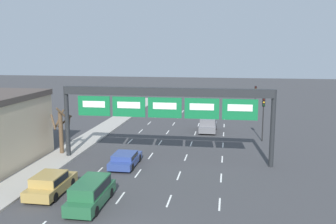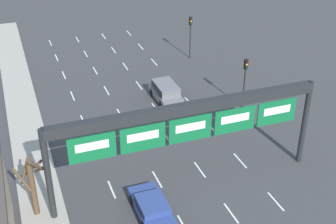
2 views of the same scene
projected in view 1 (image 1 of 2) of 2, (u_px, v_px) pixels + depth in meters
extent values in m
cube|color=white|center=(74.00, 195.00, 25.59)|extent=(0.12, 2.00, 0.01)
cube|color=white|center=(99.00, 171.00, 30.46)|extent=(0.12, 2.00, 0.01)
cube|color=white|center=(116.00, 154.00, 35.32)|extent=(0.12, 2.00, 0.01)
cube|color=white|center=(130.00, 141.00, 40.19)|extent=(0.12, 2.00, 0.01)
cube|color=white|center=(141.00, 131.00, 45.06)|extent=(0.12, 2.00, 0.01)
cube|color=white|center=(149.00, 123.00, 49.92)|extent=(0.12, 2.00, 0.01)
cube|color=white|center=(156.00, 116.00, 54.79)|extent=(0.12, 2.00, 0.01)
cube|color=white|center=(162.00, 111.00, 59.65)|extent=(0.12, 2.00, 0.01)
cube|color=white|center=(167.00, 106.00, 64.52)|extent=(0.12, 2.00, 0.01)
cube|color=white|center=(120.00, 198.00, 25.08)|extent=(0.12, 2.00, 0.01)
cube|color=white|center=(138.00, 173.00, 29.94)|extent=(0.12, 2.00, 0.01)
cube|color=white|center=(151.00, 156.00, 34.81)|extent=(0.12, 2.00, 0.01)
cube|color=white|center=(160.00, 143.00, 39.68)|extent=(0.12, 2.00, 0.01)
cube|color=white|center=(168.00, 132.00, 44.54)|extent=(0.12, 2.00, 0.01)
cube|color=white|center=(174.00, 124.00, 49.41)|extent=(0.12, 2.00, 0.01)
cube|color=white|center=(179.00, 117.00, 54.27)|extent=(0.12, 2.00, 0.01)
cube|color=white|center=(183.00, 111.00, 59.14)|extent=(0.12, 2.00, 0.01)
cube|color=white|center=(186.00, 107.00, 64.01)|extent=(0.12, 2.00, 0.01)
cube|color=white|center=(169.00, 201.00, 24.56)|extent=(0.12, 2.00, 0.01)
cube|color=white|center=(179.00, 176.00, 29.43)|extent=(0.12, 2.00, 0.01)
cube|color=white|center=(186.00, 157.00, 34.30)|extent=(0.12, 2.00, 0.01)
cube|color=white|center=(191.00, 144.00, 39.16)|extent=(0.12, 2.00, 0.01)
cube|color=white|center=(195.00, 133.00, 44.03)|extent=(0.12, 2.00, 0.01)
cube|color=white|center=(199.00, 125.00, 48.89)|extent=(0.12, 2.00, 0.01)
cube|color=white|center=(201.00, 118.00, 53.76)|extent=(0.12, 2.00, 0.01)
cube|color=white|center=(204.00, 112.00, 58.63)|extent=(0.12, 2.00, 0.01)
cube|color=white|center=(206.00, 107.00, 63.49)|extent=(0.12, 2.00, 0.01)
cube|color=white|center=(220.00, 204.00, 24.05)|extent=(0.12, 2.00, 0.01)
cube|color=white|center=(221.00, 178.00, 28.92)|extent=(0.12, 2.00, 0.01)
cube|color=white|center=(222.00, 159.00, 33.78)|extent=(0.12, 2.00, 0.01)
cube|color=white|center=(223.00, 145.00, 38.65)|extent=(0.12, 2.00, 0.01)
cube|color=white|center=(224.00, 134.00, 43.51)|extent=(0.12, 2.00, 0.01)
cube|color=white|center=(224.00, 126.00, 48.38)|extent=(0.12, 2.00, 0.01)
cube|color=white|center=(224.00, 118.00, 53.25)|extent=(0.12, 2.00, 0.01)
cube|color=white|center=(225.00, 113.00, 58.11)|extent=(0.12, 2.00, 0.01)
cube|color=white|center=(225.00, 108.00, 62.98)|extent=(0.12, 2.00, 0.01)
cylinder|color=#232628|center=(67.00, 122.00, 33.94)|extent=(0.40, 0.40, 6.56)
cylinder|color=#232628|center=(273.00, 129.00, 31.12)|extent=(0.40, 0.40, 6.56)
cube|color=#232628|center=(165.00, 92.00, 32.03)|extent=(18.10, 0.60, 0.70)
cube|color=#116B38|center=(94.00, 106.00, 32.91)|extent=(2.91, 0.08, 1.75)
cube|color=white|center=(94.00, 104.00, 32.84)|extent=(2.04, 0.02, 0.56)
cube|color=#116B38|center=(129.00, 107.00, 32.42)|extent=(2.91, 0.08, 1.75)
cube|color=white|center=(129.00, 105.00, 32.35)|extent=(2.04, 0.02, 0.56)
cube|color=#116B38|center=(165.00, 108.00, 31.93)|extent=(2.91, 0.08, 1.75)
cube|color=white|center=(165.00, 106.00, 31.86)|extent=(2.04, 0.02, 0.56)
cube|color=#116B38|center=(202.00, 109.00, 31.43)|extent=(2.91, 0.08, 1.75)
cube|color=white|center=(202.00, 107.00, 31.36)|extent=(2.04, 0.02, 0.56)
cube|color=#116B38|center=(240.00, 110.00, 30.94)|extent=(2.91, 0.08, 1.75)
cube|color=white|center=(240.00, 108.00, 30.87)|extent=(2.04, 0.02, 0.56)
cube|color=#235B38|center=(91.00, 197.00, 23.76)|extent=(1.78, 4.83, 0.74)
cube|color=#235B38|center=(90.00, 186.00, 23.58)|extent=(1.64, 3.38, 0.74)
cube|color=black|center=(90.00, 186.00, 23.58)|extent=(1.67, 3.11, 0.53)
cylinder|color=black|center=(88.00, 191.00, 25.33)|extent=(0.22, 0.66, 0.66)
cylinder|color=black|center=(110.00, 193.00, 25.08)|extent=(0.22, 0.66, 0.66)
cylinder|color=black|center=(70.00, 209.00, 22.51)|extent=(0.22, 0.66, 0.66)
cylinder|color=black|center=(95.00, 211.00, 22.26)|extent=(0.22, 0.66, 0.66)
cube|color=navy|center=(126.00, 160.00, 31.81)|extent=(1.91, 4.34, 0.56)
cube|color=navy|center=(125.00, 156.00, 31.47)|extent=(1.76, 2.26, 0.42)
cube|color=black|center=(125.00, 156.00, 31.47)|extent=(1.80, 2.08, 0.30)
cylinder|color=black|center=(120.00, 157.00, 33.24)|extent=(0.22, 0.66, 0.66)
cylinder|color=black|center=(139.00, 158.00, 32.97)|extent=(0.22, 0.66, 0.66)
cylinder|color=black|center=(111.00, 166.00, 30.70)|extent=(0.22, 0.66, 0.66)
cylinder|color=black|center=(132.00, 167.00, 30.43)|extent=(0.22, 0.66, 0.66)
cube|color=slate|center=(208.00, 127.00, 44.84)|extent=(1.95, 4.35, 0.70)
cube|color=slate|center=(208.00, 121.00, 44.68)|extent=(1.79, 3.05, 0.78)
cube|color=black|center=(208.00, 121.00, 44.68)|extent=(1.83, 2.80, 0.56)
cylinder|color=black|center=(201.00, 126.00, 46.29)|extent=(0.22, 0.66, 0.66)
cylinder|color=black|center=(216.00, 127.00, 46.01)|extent=(0.22, 0.66, 0.66)
cylinder|color=black|center=(200.00, 131.00, 43.75)|extent=(0.22, 0.66, 0.66)
cylinder|color=black|center=(215.00, 131.00, 43.47)|extent=(0.22, 0.66, 0.66)
cube|color=#A88947|center=(51.00, 186.00, 25.77)|extent=(1.94, 4.56, 0.66)
cube|color=#A88947|center=(49.00, 179.00, 25.40)|extent=(1.79, 2.37, 0.60)
cube|color=black|center=(49.00, 179.00, 25.40)|extent=(1.83, 2.18, 0.43)
cylinder|color=black|center=(49.00, 181.00, 27.27)|extent=(0.22, 0.66, 0.66)
cylinder|color=black|center=(72.00, 183.00, 27.00)|extent=(0.22, 0.66, 0.66)
cylinder|color=black|center=(29.00, 196.00, 24.61)|extent=(0.22, 0.66, 0.66)
cylinder|color=black|center=(55.00, 197.00, 24.33)|extent=(0.22, 0.66, 0.66)
cylinder|color=black|center=(263.00, 124.00, 40.02)|extent=(0.12, 0.12, 3.79)
cube|color=black|center=(264.00, 102.00, 39.62)|extent=(0.30, 0.24, 0.90)
sphere|color=#3D0E0C|center=(264.00, 100.00, 39.44)|extent=(0.20, 0.20, 0.20)
sphere|color=gold|center=(264.00, 102.00, 39.49)|extent=(0.20, 0.20, 0.20)
sphere|color=#0E3515|center=(264.00, 105.00, 39.55)|extent=(0.20, 0.20, 0.20)
cylinder|color=black|center=(255.00, 106.00, 52.09)|extent=(0.12, 0.12, 3.82)
cube|color=black|center=(256.00, 89.00, 51.69)|extent=(0.30, 0.24, 0.90)
sphere|color=#3D0E0C|center=(256.00, 87.00, 51.51)|extent=(0.20, 0.20, 0.20)
sphere|color=gold|center=(256.00, 89.00, 51.56)|extent=(0.20, 0.20, 0.20)
sphere|color=#0E3515|center=(256.00, 92.00, 51.61)|extent=(0.20, 0.20, 0.20)
cylinder|color=brown|center=(61.00, 133.00, 34.97)|extent=(0.39, 0.39, 3.92)
cylinder|color=brown|center=(59.00, 119.00, 35.13)|extent=(0.92, 0.74, 1.74)
cylinder|color=brown|center=(53.00, 122.00, 34.47)|extent=(1.04, 1.24, 1.30)
cylinder|color=brown|center=(69.00, 121.00, 35.03)|extent=(0.92, 1.57, 1.35)
cylinder|color=brown|center=(63.00, 114.00, 34.24)|extent=(0.96, 1.06, 1.32)
cylinder|color=brown|center=(65.00, 121.00, 35.50)|extent=(1.56, 0.38, 1.26)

